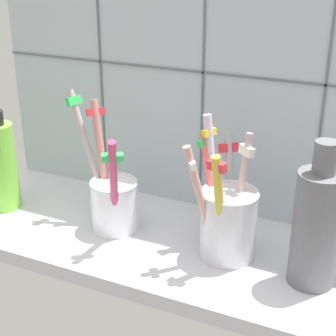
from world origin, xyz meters
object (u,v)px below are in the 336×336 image
object	(u,v)px
toothbrush_cup_left	(112,199)
ceramic_vase	(317,226)
toothbrush_cup_right	(226,218)
soap_bottle	(0,165)

from	to	relation	value
toothbrush_cup_left	ceramic_vase	xyz separation A→B (cm)	(26.78, -0.97, 2.86)
toothbrush_cup_left	toothbrush_cup_right	distance (cm)	16.00
ceramic_vase	soap_bottle	bearing A→B (deg)	-179.81
toothbrush_cup_left	toothbrush_cup_right	bearing A→B (deg)	0.33
toothbrush_cup_left	toothbrush_cup_right	world-z (taller)	toothbrush_cup_left
toothbrush_cup_left	ceramic_vase	size ratio (longest dim) A/B	1.06
toothbrush_cup_right	ceramic_vase	world-z (taller)	same
ceramic_vase	soap_bottle	world-z (taller)	ceramic_vase
soap_bottle	toothbrush_cup_right	bearing A→B (deg)	2.06
toothbrush_cup_right	ceramic_vase	xyz separation A→B (cm)	(10.80, -1.06, 2.05)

